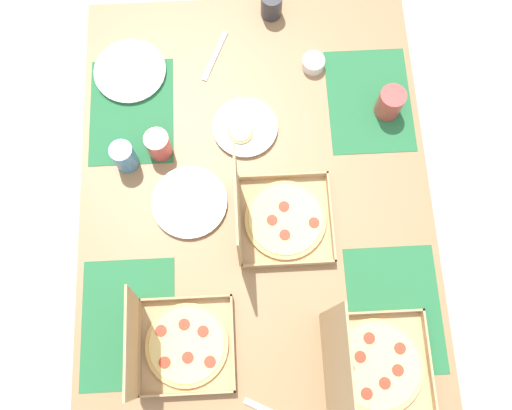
{
  "coord_description": "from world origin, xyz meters",
  "views": [
    {
      "loc": [
        -0.47,
        0.02,
        2.28
      ],
      "look_at": [
        0.0,
        0.0,
        0.72
      ],
      "focal_mm": 38.55,
      "sensor_mm": 36.0,
      "label": 1
    }
  ],
  "objects_px": {
    "pizza_box_center": "(369,366)",
    "plate_far_right": "(190,202)",
    "pizza_box_edge_far": "(275,217)",
    "cup_spare": "(158,145)",
    "condiment_bowl": "(313,63)",
    "cup_clear_left": "(124,157)",
    "plate_near_right": "(130,71)",
    "pizza_box_corner_left": "(176,345)",
    "cup_clear_right": "(390,103)",
    "plate_near_left": "(245,128)",
    "cup_dark": "(271,5)"
  },
  "relations": [
    {
      "from": "pizza_box_center",
      "to": "plate_far_right",
      "type": "bearing_deg",
      "value": 43.84
    },
    {
      "from": "pizza_box_edge_far",
      "to": "cup_spare",
      "type": "height_order",
      "value": "pizza_box_edge_far"
    },
    {
      "from": "pizza_box_center",
      "to": "condiment_bowl",
      "type": "xyz_separation_m",
      "value": [
        0.93,
        0.07,
        -0.03
      ]
    },
    {
      "from": "plate_far_right",
      "to": "cup_clear_left",
      "type": "height_order",
      "value": "cup_clear_left"
    },
    {
      "from": "pizza_box_center",
      "to": "plate_near_right",
      "type": "distance_m",
      "value": 1.14
    },
    {
      "from": "pizza_box_edge_far",
      "to": "pizza_box_corner_left",
      "type": "xyz_separation_m",
      "value": [
        -0.34,
        0.29,
        -0.0
      ]
    },
    {
      "from": "pizza_box_center",
      "to": "plate_near_right",
      "type": "bearing_deg",
      "value": 34.88
    },
    {
      "from": "plate_far_right",
      "to": "cup_clear_right",
      "type": "distance_m",
      "value": 0.68
    },
    {
      "from": "pizza_box_edge_far",
      "to": "pizza_box_center",
      "type": "relative_size",
      "value": 0.95
    },
    {
      "from": "pizza_box_edge_far",
      "to": "cup_spare",
      "type": "bearing_deg",
      "value": 54.35
    },
    {
      "from": "pizza_box_center",
      "to": "condiment_bowl",
      "type": "height_order",
      "value": "pizza_box_center"
    },
    {
      "from": "pizza_box_corner_left",
      "to": "cup_clear_right",
      "type": "relative_size",
      "value": 2.9
    },
    {
      "from": "plate_far_right",
      "to": "pizza_box_edge_far",
      "type": "bearing_deg",
      "value": -105.36
    },
    {
      "from": "plate_far_right",
      "to": "cup_clear_right",
      "type": "bearing_deg",
      "value": -66.2
    },
    {
      "from": "pizza_box_center",
      "to": "plate_near_left",
      "type": "relative_size",
      "value": 1.61
    },
    {
      "from": "pizza_box_edge_far",
      "to": "cup_clear_left",
      "type": "height_order",
      "value": "pizza_box_edge_far"
    },
    {
      "from": "plate_far_right",
      "to": "plate_near_right",
      "type": "bearing_deg",
      "value": 22.23
    },
    {
      "from": "pizza_box_edge_far",
      "to": "cup_spare",
      "type": "relative_size",
      "value": 3.2
    },
    {
      "from": "plate_near_left",
      "to": "plate_near_right",
      "type": "height_order",
      "value": "plate_near_left"
    },
    {
      "from": "cup_dark",
      "to": "condiment_bowl",
      "type": "xyz_separation_m",
      "value": [
        -0.21,
        -0.12,
        -0.02
      ]
    },
    {
      "from": "plate_near_right",
      "to": "pizza_box_corner_left",
      "type": "bearing_deg",
      "value": -170.5
    },
    {
      "from": "cup_clear_left",
      "to": "pizza_box_edge_far",
      "type": "bearing_deg",
      "value": -115.33
    },
    {
      "from": "plate_near_right",
      "to": "cup_clear_left",
      "type": "height_order",
      "value": "cup_clear_left"
    },
    {
      "from": "cup_clear_right",
      "to": "plate_near_right",
      "type": "bearing_deg",
      "value": 77.76
    },
    {
      "from": "pizza_box_center",
      "to": "cup_spare",
      "type": "xyz_separation_m",
      "value": [
        0.66,
        0.56,
        -0.0
      ]
    },
    {
      "from": "pizza_box_edge_far",
      "to": "pizza_box_corner_left",
      "type": "relative_size",
      "value": 1.05
    },
    {
      "from": "plate_near_left",
      "to": "cup_clear_right",
      "type": "height_order",
      "value": "cup_clear_right"
    },
    {
      "from": "pizza_box_edge_far",
      "to": "cup_clear_left",
      "type": "xyz_separation_m",
      "value": [
        0.21,
        0.43,
        0.0
      ]
    },
    {
      "from": "pizza_box_center",
      "to": "plate_far_right",
      "type": "distance_m",
      "value": 0.68
    },
    {
      "from": "cup_clear_left",
      "to": "cup_dark",
      "type": "xyz_separation_m",
      "value": [
        0.51,
        -0.46,
        -0.01
      ]
    },
    {
      "from": "cup_clear_right",
      "to": "cup_dark",
      "type": "xyz_separation_m",
      "value": [
        0.37,
        0.34,
        -0.01
      ]
    },
    {
      "from": "plate_near_left",
      "to": "cup_clear_right",
      "type": "xyz_separation_m",
      "value": [
        0.04,
        -0.45,
        0.04
      ]
    },
    {
      "from": "plate_near_left",
      "to": "condiment_bowl",
      "type": "relative_size",
      "value": 2.82
    },
    {
      "from": "pizza_box_edge_far",
      "to": "condiment_bowl",
      "type": "height_order",
      "value": "pizza_box_edge_far"
    },
    {
      "from": "pizza_box_center",
      "to": "plate_near_left",
      "type": "bearing_deg",
      "value": 22.36
    },
    {
      "from": "cup_spare",
      "to": "cup_clear_left",
      "type": "bearing_deg",
      "value": 108.95
    },
    {
      "from": "cup_dark",
      "to": "condiment_bowl",
      "type": "bearing_deg",
      "value": -149.33
    },
    {
      "from": "plate_near_left",
      "to": "cup_spare",
      "type": "bearing_deg",
      "value": 103.0
    },
    {
      "from": "pizza_box_corner_left",
      "to": "cup_dark",
      "type": "xyz_separation_m",
      "value": [
        1.06,
        -0.32,
        -0.0
      ]
    },
    {
      "from": "plate_far_right",
      "to": "cup_dark",
      "type": "xyz_separation_m",
      "value": [
        0.65,
        -0.28,
        0.03
      ]
    },
    {
      "from": "cup_spare",
      "to": "condiment_bowl",
      "type": "height_order",
      "value": "cup_spare"
    },
    {
      "from": "cup_spare",
      "to": "condiment_bowl",
      "type": "xyz_separation_m",
      "value": [
        0.27,
        -0.49,
        -0.03
      ]
    },
    {
      "from": "cup_clear_right",
      "to": "cup_spare",
      "type": "distance_m",
      "value": 0.71
    },
    {
      "from": "pizza_box_center",
      "to": "cup_spare",
      "type": "distance_m",
      "value": 0.86
    },
    {
      "from": "plate_near_left",
      "to": "cup_dark",
      "type": "xyz_separation_m",
      "value": [
        0.41,
        -0.11,
        0.03
      ]
    },
    {
      "from": "pizza_box_edge_far",
      "to": "plate_near_right",
      "type": "relative_size",
      "value": 1.35
    },
    {
      "from": "pizza_box_center",
      "to": "plate_near_left",
      "type": "height_order",
      "value": "pizza_box_center"
    },
    {
      "from": "pizza_box_corner_left",
      "to": "cup_dark",
      "type": "distance_m",
      "value": 1.1
    },
    {
      "from": "pizza_box_corner_left",
      "to": "plate_near_right",
      "type": "bearing_deg",
      "value": 9.5
    },
    {
      "from": "cup_clear_right",
      "to": "pizza_box_corner_left",
      "type": "bearing_deg",
      "value": 136.03
    }
  ]
}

